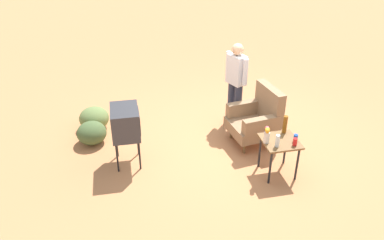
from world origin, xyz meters
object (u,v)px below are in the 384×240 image
(armchair, at_px, (257,118))
(bottle_short_clear, at_px, (278,141))
(soda_can_blue, at_px, (296,138))
(tv_on_stand, at_px, (125,122))
(flower_vase, at_px, (267,134))
(person_standing, at_px, (236,79))
(side_table, at_px, (280,145))
(bottle_tall_amber, at_px, (285,124))
(soda_can_red, at_px, (295,142))

(armchair, bearing_deg, bottle_short_clear, -5.58)
(soda_can_blue, bearing_deg, tv_on_stand, -108.71)
(armchair, xyz_separation_m, flower_vase, (0.97, -0.23, 0.27))
(person_standing, distance_m, soda_can_blue, 1.85)
(person_standing, xyz_separation_m, flower_vase, (1.72, -0.04, -0.17))
(tv_on_stand, bearing_deg, side_table, 71.26)
(armchair, bearing_deg, bottle_tall_amber, 11.99)
(person_standing, bearing_deg, tv_on_stand, -66.70)
(soda_can_red, relative_size, bottle_short_clear, 0.61)
(armchair, bearing_deg, person_standing, -165.77)
(tv_on_stand, xyz_separation_m, soda_can_blue, (0.86, 2.55, -0.10))
(tv_on_stand, xyz_separation_m, flower_vase, (0.80, 2.09, -0.01))
(soda_can_blue, bearing_deg, bottle_short_clear, -77.58)
(armchair, xyz_separation_m, tv_on_stand, (0.18, -2.32, 0.28))
(soda_can_red, bearing_deg, person_standing, -169.32)
(side_table, xyz_separation_m, person_standing, (-1.71, -0.20, 0.41))
(side_table, bearing_deg, soda_can_red, 42.00)
(person_standing, bearing_deg, soda_can_red, 10.68)
(armchair, height_order, side_table, armchair)
(armchair, bearing_deg, soda_can_blue, 12.21)
(soda_can_blue, distance_m, bottle_tall_amber, 0.30)
(person_standing, xyz_separation_m, bottle_tall_amber, (1.50, 0.35, -0.16))
(soda_can_blue, height_order, flower_vase, flower_vase)
(side_table, relative_size, person_standing, 0.38)
(person_standing, height_order, flower_vase, person_standing)
(soda_can_red, distance_m, bottle_short_clear, 0.28)
(bottle_tall_amber, xyz_separation_m, bottle_short_clear, (0.35, -0.27, -0.05))
(person_standing, bearing_deg, armchair, 14.23)
(soda_can_blue, bearing_deg, armchair, -167.79)
(tv_on_stand, height_order, soda_can_blue, tv_on_stand)
(soda_can_red, bearing_deg, bottle_short_clear, -96.04)
(tv_on_stand, bearing_deg, person_standing, 113.30)
(person_standing, distance_m, bottle_short_clear, 1.87)
(side_table, xyz_separation_m, tv_on_stand, (-0.79, -2.33, 0.25))
(side_table, distance_m, flower_vase, 0.34)
(soda_can_blue, height_order, bottle_tall_amber, bottle_tall_amber)
(person_standing, xyz_separation_m, soda_can_red, (1.89, 0.36, -0.25))
(bottle_tall_amber, relative_size, bottle_short_clear, 1.50)
(side_table, distance_m, soda_can_red, 0.28)
(armchair, height_order, bottle_tall_amber, armchair)
(tv_on_stand, height_order, bottle_tall_amber, tv_on_stand)
(tv_on_stand, height_order, person_standing, person_standing)
(armchair, distance_m, bottle_tall_amber, 0.82)
(soda_can_red, bearing_deg, armchair, -171.68)
(armchair, distance_m, tv_on_stand, 2.35)
(side_table, xyz_separation_m, soda_can_blue, (0.07, 0.21, 0.15))
(person_standing, xyz_separation_m, bottle_short_clear, (1.86, 0.08, -0.21))
(soda_can_blue, bearing_deg, bottle_tall_amber, -167.21)
(tv_on_stand, distance_m, flower_vase, 2.24)
(person_standing, height_order, soda_can_blue, person_standing)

